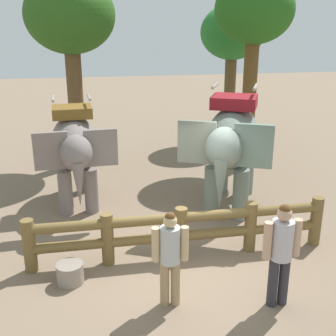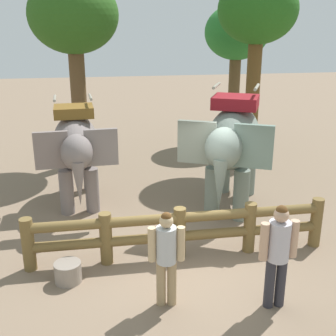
{
  "view_description": "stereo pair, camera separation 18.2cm",
  "coord_description": "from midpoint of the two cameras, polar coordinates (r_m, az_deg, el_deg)",
  "views": [
    {
      "loc": [
        -1.65,
        -7.27,
        4.47
      ],
      "look_at": [
        0.0,
        1.58,
        1.4
      ],
      "focal_mm": 46.25,
      "sensor_mm": 36.0,
      "label": 1
    },
    {
      "loc": [
        -1.47,
        -7.3,
        4.47
      ],
      "look_at": [
        0.0,
        1.58,
        1.4
      ],
      "focal_mm": 46.25,
      "sensor_mm": 36.0,
      "label": 2
    }
  ],
  "objects": [
    {
      "name": "elephant_center",
      "position": [
        10.52,
        8.97,
        3.4
      ],
      "size": [
        2.74,
        3.59,
        3.04
      ],
      "color": "slate",
      "rests_on": "ground"
    },
    {
      "name": "feed_bucket",
      "position": [
        8.17,
        -12.41,
        -13.26
      ],
      "size": [
        0.49,
        0.49,
        0.37
      ],
      "color": "gray",
      "rests_on": "ground"
    },
    {
      "name": "tourist_woman_in_black",
      "position": [
        7.02,
        0.55,
        -11.09
      ],
      "size": [
        0.59,
        0.36,
        1.67
      ],
      "color": "tan",
      "rests_on": "ground"
    },
    {
      "name": "tree_back_center",
      "position": [
        13.86,
        -11.94,
        18.58
      ],
      "size": [
        2.69,
        2.69,
        5.78
      ],
      "color": "brown",
      "rests_on": "ground"
    },
    {
      "name": "log_fence",
      "position": [
        8.55,
        2.16,
        -8.09
      ],
      "size": [
        5.98,
        0.24,
        1.05
      ],
      "color": "brown",
      "rests_on": "ground"
    },
    {
      "name": "tourist_man_in_blue",
      "position": [
        7.19,
        15.03,
        -10.34
      ],
      "size": [
        0.64,
        0.36,
        1.8
      ],
      "color": "#2C2B33",
      "rests_on": "ground"
    },
    {
      "name": "tree_far_left",
      "position": [
        16.65,
        9.34,
        16.81
      ],
      "size": [
        2.33,
        2.33,
        5.07
      ],
      "color": "brown",
      "rests_on": "ground"
    },
    {
      "name": "elephant_near_left",
      "position": [
        10.9,
        -11.54,
        2.84
      ],
      "size": [
        1.82,
        3.19,
        2.73
      ],
      "color": "slate",
      "rests_on": "ground"
    },
    {
      "name": "tree_far_right",
      "position": [
        13.66,
        12.1,
        19.02
      ],
      "size": [
        2.34,
        2.34,
        5.78
      ],
      "color": "brown",
      "rests_on": "ground"
    },
    {
      "name": "ground_plane",
      "position": [
        8.69,
        2.35,
        -12.15
      ],
      "size": [
        60.0,
        60.0,
        0.0
      ],
      "primitive_type": "plane",
      "color": "#7E6853"
    }
  ]
}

